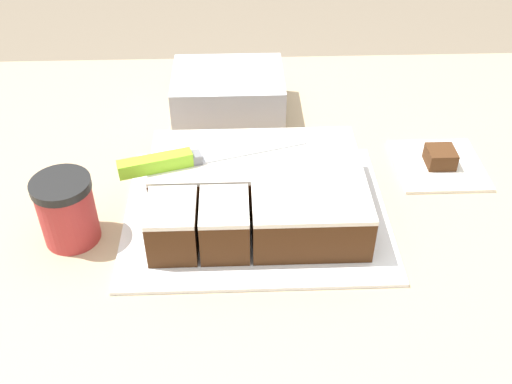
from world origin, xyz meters
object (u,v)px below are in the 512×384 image
(storage_box, at_px, (228,93))
(knife, at_px, (174,161))
(coffee_cup, at_px, (67,210))
(cake, at_px, (257,191))
(brownie, at_px, (440,157))
(cake_board, at_px, (256,213))

(storage_box, bearing_deg, knife, -105.72)
(coffee_cup, bearing_deg, cake, 8.97)
(brownie, distance_m, storage_box, 0.41)
(brownie, height_order, storage_box, storage_box)
(cake, distance_m, coffee_cup, 0.28)
(cake_board, relative_size, storage_box, 1.94)
(cake_board, distance_m, coffee_cup, 0.28)
(coffee_cup, bearing_deg, storage_box, 56.14)
(cake_board, bearing_deg, cake, 33.54)
(cake, height_order, storage_box, same)
(cake_board, xyz_separation_m, storage_box, (-0.04, 0.30, 0.04))
(storage_box, bearing_deg, cake, -81.78)
(cake, bearing_deg, coffee_cup, -171.03)
(coffee_cup, bearing_deg, brownie, 14.63)
(brownie, bearing_deg, storage_box, 151.93)
(cake_board, height_order, storage_box, storage_box)
(cake_board, distance_m, brownie, 0.34)
(cake, distance_m, storage_box, 0.31)
(cake, distance_m, brownie, 0.34)
(cake_board, distance_m, cake, 0.04)
(cake_board, xyz_separation_m, brownie, (0.32, 0.11, 0.02))
(coffee_cup, relative_size, brownie, 2.24)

